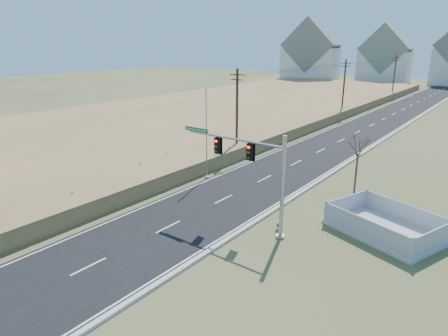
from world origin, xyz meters
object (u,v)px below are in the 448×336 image
bare_tree (359,145)px  traffic_signal_mast (257,170)px  fence_enclosure (385,228)px  open_sign (280,226)px  flagpole (207,143)px

bare_tree → traffic_signal_mast: bearing=-106.8°
fence_enclosure → open_sign: 6.57m
traffic_signal_mast → open_sign: bearing=34.4°
fence_enclosure → bare_tree: bearing=145.6°
open_sign → flagpole: (-10.26, 5.30, 2.87)m
fence_enclosure → bare_tree: (-3.81, 5.29, 3.80)m
traffic_signal_mast → fence_enclosure: 8.91m
traffic_signal_mast → flagpole: size_ratio=1.01×
open_sign → bare_tree: size_ratio=0.11×
open_sign → flagpole: 11.90m
traffic_signal_mast → flagpole: flagpole is taller
fence_enclosure → open_sign: size_ratio=13.22×
traffic_signal_mast → open_sign: traffic_signal_mast is taller
traffic_signal_mast → fence_enclosure: bearing=35.1°
fence_enclosure → open_sign: bearing=-126.6°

